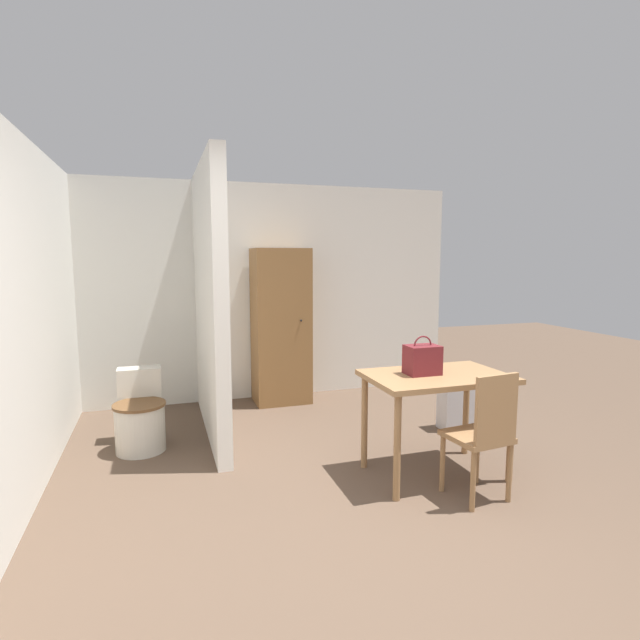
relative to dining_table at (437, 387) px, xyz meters
The scene contains 10 objects.
ground_plane 1.50m from the dining_table, 131.34° to the right, with size 16.00×16.00×0.00m, color brown.
wall_back 2.79m from the dining_table, 108.84° to the left, with size 4.85×0.12×2.50m.
wall_left 3.02m from the dining_table, 165.14° to the left, with size 0.12×4.53×2.50m.
partition_wall 2.23m from the dining_table, 134.92° to the left, with size 0.12×1.99×2.50m.
dining_table is the anchor object (origin of this frame).
wooden_chair 0.52m from the dining_table, 79.23° to the right, with size 0.42×0.42×0.91m.
toilet 2.53m from the dining_table, 150.07° to the left, with size 0.44×0.59×0.67m.
handbag 0.24m from the dining_table, 161.98° to the left, with size 0.25×0.18×0.29m.
wooden_cabinet 2.37m from the dining_table, 106.22° to the left, with size 0.62×0.50×1.76m.
space_heater 1.21m from the dining_table, 48.70° to the left, with size 0.33×0.19×0.53m.
Camera 1 is at (-1.09, -2.21, 1.67)m, focal length 28.00 mm.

